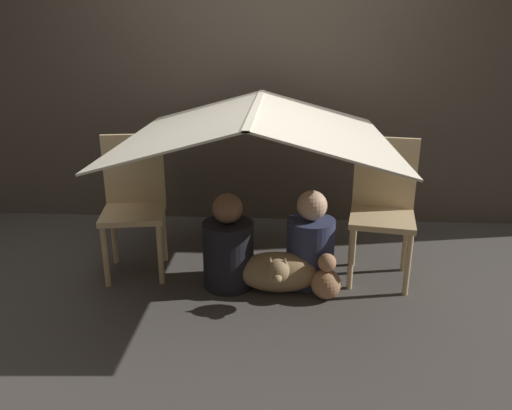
{
  "coord_description": "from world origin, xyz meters",
  "views": [
    {
      "loc": [
        0.17,
        -2.78,
        1.54
      ],
      "look_at": [
        0.0,
        0.19,
        0.5
      ],
      "focal_mm": 35.0,
      "sensor_mm": 36.0,
      "label": 1
    }
  ],
  "objects": [
    {
      "name": "wall_back",
      "position": [
        0.0,
        1.28,
        1.25
      ],
      "size": [
        7.0,
        0.05,
        2.5
      ],
      "color": "#4C4238",
      "rests_on": "ground_plane"
    },
    {
      "name": "person_front",
      "position": [
        -0.17,
        0.05,
        0.25
      ],
      "size": [
        0.32,
        0.32,
        0.61
      ],
      "color": "black",
      "rests_on": "ground_plane"
    },
    {
      "name": "chair_left",
      "position": [
        -0.81,
        0.26,
        0.49
      ],
      "size": [
        0.46,
        0.46,
        0.9
      ],
      "rotation": [
        0.0,
        0.0,
        0.17
      ],
      "color": "#D1B27F",
      "rests_on": "ground_plane"
    },
    {
      "name": "sheet_canopy",
      "position": [
        0.0,
        0.19,
        1.01
      ],
      "size": [
        1.59,
        1.59,
        0.23
      ],
      "color": "silver"
    },
    {
      "name": "chair_right",
      "position": [
        0.81,
        0.26,
        0.49
      ],
      "size": [
        0.46,
        0.46,
        0.9
      ],
      "rotation": [
        0.0,
        0.0,
        -0.18
      ],
      "color": "#D1B27F",
      "rests_on": "ground_plane"
    },
    {
      "name": "plush_toy",
      "position": [
        0.44,
        -0.08,
        0.12
      ],
      "size": [
        0.18,
        0.18,
        0.29
      ],
      "color": "tan",
      "rests_on": "ground_plane"
    },
    {
      "name": "dog",
      "position": [
        0.15,
        -0.03,
        0.14
      ],
      "size": [
        0.51,
        0.4,
        0.32
      ],
      "color": "#9E7F56",
      "rests_on": "ground_plane"
    },
    {
      "name": "person_second",
      "position": [
        0.35,
        0.11,
        0.26
      ],
      "size": [
        0.3,
        0.3,
        0.62
      ],
      "color": "#2D3351",
      "rests_on": "ground_plane"
    },
    {
      "name": "ground_plane",
      "position": [
        0.0,
        0.0,
        0.0
      ],
      "size": [
        8.8,
        8.8,
        0.0
      ],
      "primitive_type": "plane",
      "color": "#47423D"
    }
  ]
}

